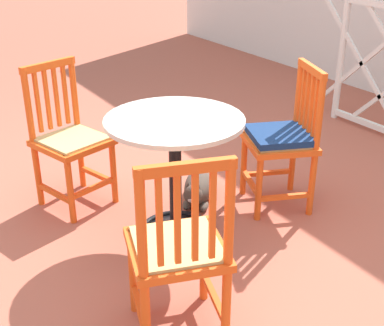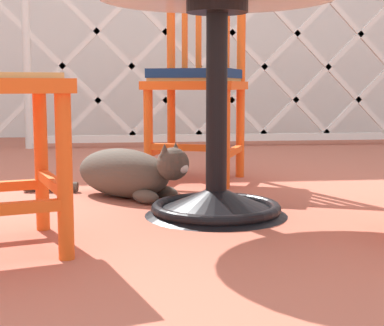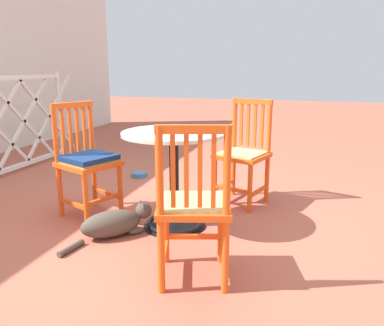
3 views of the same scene
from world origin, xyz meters
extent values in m
plane|color=#AD5642|center=(0.00, 0.00, 0.00)|extent=(24.00, 24.00, 0.00)
cylinder|color=silver|center=(1.90, 2.19, 0.56)|extent=(0.06, 0.06, 1.13)
cube|color=silver|center=(1.19, 2.19, 0.56)|extent=(1.02, 0.02, 1.02)
cube|color=silver|center=(1.66, 2.19, 0.56)|extent=(1.02, 0.02, 1.02)
cube|color=silver|center=(1.19, 2.19, 0.56)|extent=(1.02, 0.02, 1.02)
cube|color=silver|center=(1.66, 2.19, 0.56)|extent=(1.02, 0.02, 1.02)
cone|color=black|center=(0.00, -0.10, 0.05)|extent=(0.48, 0.48, 0.10)
torus|color=black|center=(0.00, -0.10, 0.03)|extent=(0.44, 0.44, 0.04)
cylinder|color=black|center=(0.00, -0.10, 0.37)|extent=(0.07, 0.07, 0.66)
cylinder|color=black|center=(0.00, -0.10, 0.68)|extent=(0.20, 0.20, 0.04)
cylinder|color=beige|center=(0.00, -0.10, 0.72)|extent=(0.76, 0.76, 0.02)
cylinder|color=#EA5619|center=(0.46, -0.60, 0.23)|extent=(0.04, 0.04, 0.45)
cylinder|color=#EA5619|center=(0.56, -0.28, 0.23)|extent=(0.04, 0.04, 0.45)
cylinder|color=#EA5619|center=(0.78, -0.70, 0.46)|extent=(0.04, 0.04, 0.91)
cylinder|color=#EA5619|center=(0.88, -0.38, 0.46)|extent=(0.04, 0.04, 0.91)
cube|color=#EA5619|center=(0.62, -0.65, 0.14)|extent=(0.33, 0.13, 0.03)
cube|color=#EA5619|center=(0.72, -0.33, 0.14)|extent=(0.33, 0.13, 0.03)
cube|color=#EA5619|center=(0.51, -0.44, 0.17)|extent=(0.13, 0.33, 0.03)
cube|color=#EA5619|center=(0.67, -0.49, 0.43)|extent=(0.50, 0.50, 0.04)
cube|color=tan|center=(0.67, -0.49, 0.45)|extent=(0.44, 0.44, 0.02)
cube|color=#EA5619|center=(0.80, -0.64, 0.68)|extent=(0.03, 0.03, 0.39)
cube|color=#EA5619|center=(0.82, -0.57, 0.68)|extent=(0.03, 0.03, 0.39)
cube|color=#EA5619|center=(0.84, -0.51, 0.68)|extent=(0.03, 0.03, 0.39)
cube|color=#EA5619|center=(0.86, -0.44, 0.68)|extent=(0.03, 0.03, 0.39)
cube|color=#EA5619|center=(0.83, -0.54, 0.89)|extent=(0.15, 0.37, 0.04)
cylinder|color=#EA5619|center=(0.12, 0.42, 0.23)|extent=(0.04, 0.04, 0.45)
cylinder|color=#EA5619|center=(-0.19, 0.54, 0.23)|extent=(0.04, 0.04, 0.45)
cylinder|color=#EA5619|center=(0.25, 0.73, 0.46)|extent=(0.04, 0.04, 0.91)
cylinder|color=#EA5619|center=(-0.06, 0.86, 0.46)|extent=(0.04, 0.04, 0.91)
cube|color=#EA5619|center=(0.19, 0.57, 0.14)|extent=(0.15, 0.33, 0.03)
cube|color=#EA5619|center=(-0.13, 0.70, 0.14)|extent=(0.15, 0.33, 0.03)
cube|color=#EA5619|center=(-0.03, 0.48, 0.17)|extent=(0.33, 0.15, 0.03)
cube|color=#EA5619|center=(0.03, 0.64, 0.43)|extent=(0.52, 0.52, 0.04)
cube|color=tan|center=(0.03, 0.64, 0.45)|extent=(0.46, 0.46, 0.02)
cube|color=#EA5619|center=(0.19, 0.76, 0.68)|extent=(0.03, 0.03, 0.39)
cube|color=#EA5619|center=(0.13, 0.78, 0.68)|extent=(0.03, 0.03, 0.39)
cube|color=#EA5619|center=(0.06, 0.81, 0.68)|extent=(0.03, 0.03, 0.39)
cube|color=#EA5619|center=(0.00, 0.83, 0.68)|extent=(0.03, 0.03, 0.39)
cube|color=#EA5619|center=(0.09, 0.80, 0.89)|extent=(0.36, 0.17, 0.04)
cube|color=navy|center=(0.03, 0.64, 0.48)|extent=(0.47, 0.47, 0.04)
cylinder|color=#EA5619|center=(-0.55, -0.23, 0.23)|extent=(0.04, 0.04, 0.45)
cylinder|color=#EA5619|center=(-0.46, -0.56, 0.23)|extent=(0.04, 0.04, 0.45)
cylinder|color=#EA5619|center=(-0.88, -0.33, 0.46)|extent=(0.04, 0.04, 0.91)
cylinder|color=#EA5619|center=(-0.78, -0.65, 0.46)|extent=(0.04, 0.04, 0.91)
cube|color=#EA5619|center=(-0.72, -0.28, 0.14)|extent=(0.33, 0.12, 0.03)
cube|color=#EA5619|center=(-0.62, -0.61, 0.14)|extent=(0.33, 0.12, 0.03)
cube|color=#EA5619|center=(-0.50, -0.40, 0.17)|extent=(0.12, 0.33, 0.03)
cube|color=#EA5619|center=(-0.67, -0.44, 0.43)|extent=(0.50, 0.50, 0.04)
cube|color=tan|center=(-0.67, -0.44, 0.45)|extent=(0.43, 0.43, 0.02)
cube|color=#EA5619|center=(-0.86, -0.39, 0.68)|extent=(0.03, 0.03, 0.39)
cube|color=#EA5619|center=(-0.84, -0.46, 0.68)|extent=(0.03, 0.03, 0.39)
cube|color=#EA5619|center=(-0.82, -0.52, 0.68)|extent=(0.03, 0.03, 0.39)
cube|color=#EA5619|center=(-0.80, -0.59, 0.68)|extent=(0.03, 0.03, 0.39)
cube|color=#EA5619|center=(-0.83, -0.49, 0.89)|extent=(0.14, 0.37, 0.04)
ellipsoid|color=#4C4238|center=(-0.31, 0.28, 0.10)|extent=(0.45, 0.45, 0.19)
ellipsoid|color=silver|center=(-0.23, 0.21, 0.08)|extent=(0.23, 0.23, 0.14)
sphere|color=#4C4238|center=(-0.13, 0.10, 0.15)|extent=(0.12, 0.12, 0.12)
ellipsoid|color=silver|center=(-0.10, 0.07, 0.14)|extent=(0.07, 0.07, 0.04)
cone|color=#4C4238|center=(-0.11, 0.13, 0.20)|extent=(0.04, 0.04, 0.04)
cone|color=#4C4238|center=(-0.16, 0.09, 0.20)|extent=(0.04, 0.04, 0.04)
ellipsoid|color=#4C4238|center=(-0.15, 0.20, 0.03)|extent=(0.12, 0.12, 0.05)
ellipsoid|color=#4C4238|center=(-0.23, 0.12, 0.03)|extent=(0.12, 0.12, 0.05)
cylinder|color=#4C4238|center=(-0.60, 0.42, 0.02)|extent=(0.22, 0.08, 0.04)
cylinder|color=teal|center=(1.19, 0.73, 0.03)|extent=(0.17, 0.17, 0.05)
camera|label=1|loc=(2.25, -1.42, 1.69)|focal=48.67mm
camera|label=2|loc=(-0.33, -2.06, 0.43)|focal=56.50mm
camera|label=3|loc=(-2.65, -1.03, 1.19)|focal=36.75mm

